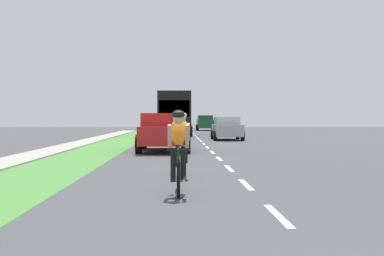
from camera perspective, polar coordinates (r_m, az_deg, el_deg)
ground_plane at (r=22.72m, az=2.07°, el=-2.52°), size 120.00×120.00×0.00m
grass_verge at (r=22.94m, az=-10.53°, el=-2.49°), size 2.47×70.00×0.01m
sidewalk_concrete at (r=23.32m, az=-15.27°, el=-2.45°), size 1.44×70.00×0.10m
lane_markings_center at (r=26.70m, az=1.52°, el=-1.97°), size 0.12×54.30×0.01m
cyclist_lead at (r=9.52m, az=-1.54°, el=-2.62°), size 0.42×1.72×1.58m
cyclist_trailing at (r=12.39m, az=-1.17°, el=-1.76°), size 0.42×1.72×1.58m
pickup_red at (r=22.00m, az=-3.18°, el=-0.48°), size 2.22×5.10×1.64m
sedan_silver at (r=33.87m, az=3.95°, el=-0.03°), size 1.98×4.30×1.52m
bus_black at (r=43.07m, az=-1.96°, el=1.82°), size 2.78×11.60×3.48m
suv_dark_green at (r=60.27m, az=1.49°, el=0.63°), size 2.15×4.70×1.79m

